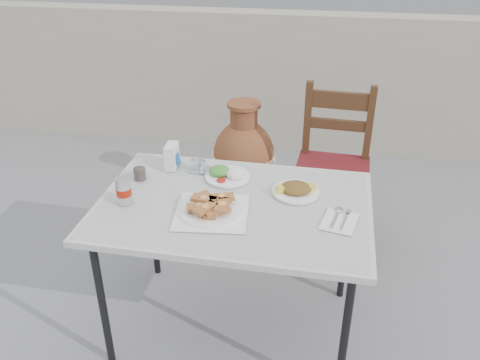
% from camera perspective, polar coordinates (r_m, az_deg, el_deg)
% --- Properties ---
extents(ground, '(80.00, 80.00, 0.00)m').
position_cam_1_polar(ground, '(2.80, -0.77, -17.42)').
color(ground, slate).
rests_on(ground, ground).
extents(cafe_table, '(1.30, 0.90, 0.78)m').
position_cam_1_polar(cafe_table, '(2.42, -0.72, -3.67)').
color(cafe_table, black).
rests_on(cafe_table, ground).
extents(pide_plate, '(0.36, 0.36, 0.07)m').
position_cam_1_polar(pide_plate, '(2.30, -3.22, -3.01)').
color(pide_plate, white).
rests_on(pide_plate, cafe_table).
extents(salad_rice_plate, '(0.23, 0.23, 0.06)m').
position_cam_1_polar(salad_rice_plate, '(2.59, -1.47, 0.68)').
color(salad_rice_plate, white).
rests_on(salad_rice_plate, cafe_table).
extents(salad_chopped_plate, '(0.23, 0.23, 0.05)m').
position_cam_1_polar(salad_chopped_plate, '(2.47, 6.30, -1.06)').
color(salad_chopped_plate, white).
rests_on(salad_chopped_plate, cafe_table).
extents(soda_can, '(0.07, 0.07, 0.13)m').
position_cam_1_polar(soda_can, '(2.42, -12.93, -1.14)').
color(soda_can, silver).
rests_on(soda_can, cafe_table).
extents(cola_glass, '(0.07, 0.07, 0.10)m').
position_cam_1_polar(cola_glass, '(2.62, -11.22, 0.98)').
color(cola_glass, white).
rests_on(cola_glass, cafe_table).
extents(napkin_holder, '(0.07, 0.11, 0.13)m').
position_cam_1_polar(napkin_holder, '(2.69, -7.66, 2.67)').
color(napkin_holder, white).
rests_on(napkin_holder, cafe_table).
extents(condiment_caddy, '(0.10, 0.08, 0.07)m').
position_cam_1_polar(condiment_caddy, '(2.66, -4.59, 1.54)').
color(condiment_caddy, silver).
rests_on(condiment_caddy, cafe_table).
extents(cutlery_napkin, '(0.18, 0.22, 0.01)m').
position_cam_1_polar(cutlery_napkin, '(2.30, 11.13, -4.34)').
color(cutlery_napkin, white).
rests_on(cutlery_napkin, cafe_table).
extents(chair, '(0.49, 0.49, 1.03)m').
position_cam_1_polar(chair, '(3.29, 10.38, 1.51)').
color(chair, '#321F0D').
rests_on(chair, ground).
extents(terracotta_urn, '(0.46, 0.46, 0.80)m').
position_cam_1_polar(terracotta_urn, '(3.71, 0.42, 2.45)').
color(terracotta_urn, brown).
rests_on(terracotta_urn, ground).
extents(back_wall, '(6.00, 0.25, 1.20)m').
position_cam_1_polar(back_wall, '(4.64, 4.66, 10.97)').
color(back_wall, '#9F9A85').
rests_on(back_wall, ground).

